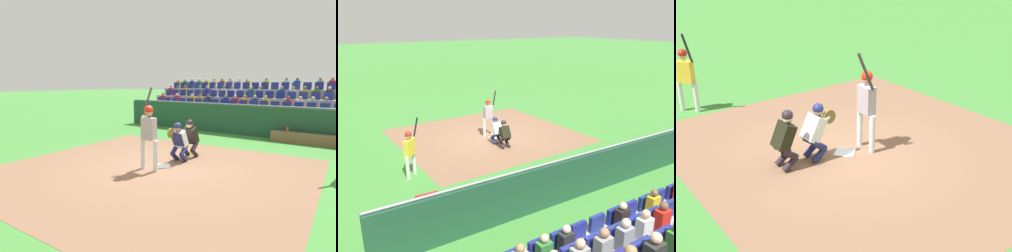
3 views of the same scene
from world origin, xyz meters
The scene contains 10 objects.
ground_plane centered at (0.00, 0.00, 0.00)m, with size 160.00×160.00×0.00m, color #408436.
infield_dirt_patch centered at (0.00, 0.50, 0.00)m, with size 8.29×7.64×0.01m, color #835D45.
home_plate_marker centered at (0.00, 0.00, 0.02)m, with size 0.44×0.44×0.02m, color white.
batter_at_plate centered at (0.11, 0.49, 1.15)m, with size 0.59×0.55×2.32m.
catcher_crouching centered at (-0.12, -0.66, 0.71)m, with size 0.49×0.73×1.27m.
home_plate_umpire centered at (-0.11, -1.39, 0.70)m, with size 0.47×0.46×1.29m.
dugout_wall centered at (0.00, -6.33, 0.70)m, with size 13.64×0.24×1.46m.
dugout_bench centered at (-3.08, -5.78, 0.22)m, with size 3.12×0.40×0.44m, color brown.
water_bottle_on_bench centered at (-2.16, -5.76, 0.55)m, with size 0.07×0.07×0.22m, color #D55316.
bleacher_stand centered at (-0.01, -10.69, 0.82)m, with size 16.38×4.06×2.78m.
Camera 1 is at (-4.80, 6.41, 2.43)m, focal length 29.96 mm.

